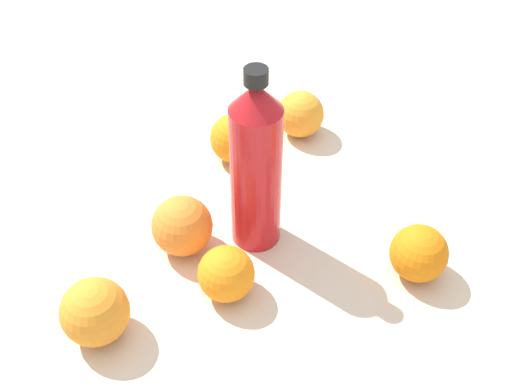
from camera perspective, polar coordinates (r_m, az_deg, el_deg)
ground_plane at (r=0.89m, az=-4.10°, el=-3.33°), size 2.40×2.40×0.00m
water_bottle at (r=0.79m, az=0.00°, el=2.31°), size 0.06×0.06×0.26m
orange_0 at (r=0.84m, az=-6.53°, el=-2.99°), size 0.08×0.08×0.08m
orange_1 at (r=0.79m, az=-2.65°, el=-7.22°), size 0.07×0.07×0.07m
orange_2 at (r=0.77m, az=-14.03°, el=-10.21°), size 0.08×0.08×0.08m
orange_3 at (r=0.97m, az=-1.88°, el=4.75°), size 0.08×0.08×0.08m
orange_4 at (r=1.03m, az=3.94°, el=6.87°), size 0.07×0.07×0.07m
orange_5 at (r=0.83m, az=14.16°, el=-5.26°), size 0.07×0.07×0.07m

